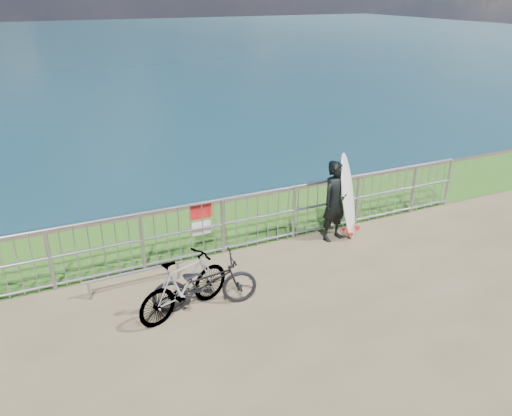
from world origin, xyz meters
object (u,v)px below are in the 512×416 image
surfer (335,201)px  bicycle_far (184,285)px  bicycle_near (205,283)px  surfboard (348,200)px

surfer → bicycle_far: 3.63m
surfer → bicycle_near: (-3.09, -1.15, -0.38)m
surfer → bicycle_far: bearing=-173.3°
surfboard → bicycle_far: surfboard is taller
bicycle_near → surfer: bearing=-60.2°
surfer → surfboard: 0.28m
surfer → surfboard: bearing=-21.8°
surfboard → surfer: bearing=170.2°
bicycle_near → bicycle_far: bearing=100.3°
surfer → bicycle_near: surfer is taller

